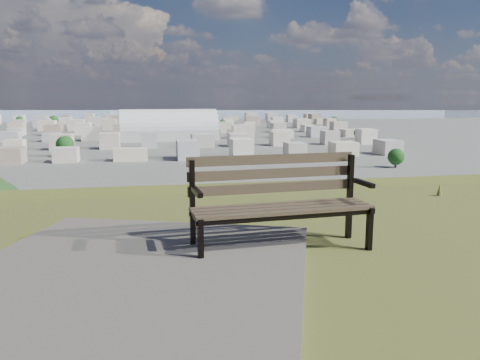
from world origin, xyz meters
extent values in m
cube|color=#493D2A|center=(-0.42, 1.14, 25.39)|extent=(1.61, 0.20, 0.03)
cube|color=#493D2A|center=(-0.43, 1.24, 25.39)|extent=(1.61, 0.20, 0.03)
cube|color=#493D2A|center=(-0.44, 1.35, 25.39)|extent=(1.61, 0.20, 0.03)
cube|color=#493D2A|center=(-0.44, 1.46, 25.39)|extent=(1.61, 0.20, 0.03)
cube|color=#493D2A|center=(-0.45, 1.53, 25.54)|extent=(1.61, 0.15, 0.09)
cube|color=#493D2A|center=(-0.45, 1.55, 25.67)|extent=(1.61, 0.15, 0.09)
cube|color=#493D2A|center=(-0.45, 1.57, 25.79)|extent=(1.61, 0.15, 0.09)
cube|color=black|center=(-1.18, 1.06, 25.20)|extent=(0.05, 0.06, 0.39)
cube|color=black|center=(-1.21, 1.44, 25.41)|extent=(0.05, 0.06, 0.82)
cube|color=black|center=(-1.20, 1.24, 25.37)|extent=(0.08, 0.45, 0.04)
cube|color=black|center=(-1.19, 1.19, 25.59)|extent=(0.07, 0.32, 0.04)
cube|color=black|center=(0.35, 1.18, 25.20)|extent=(0.05, 0.06, 0.39)
cube|color=black|center=(0.32, 1.56, 25.41)|extent=(0.05, 0.06, 0.82)
cube|color=black|center=(0.33, 1.36, 25.37)|extent=(0.08, 0.45, 0.04)
cube|color=black|center=(0.34, 1.31, 25.59)|extent=(0.07, 0.32, 0.04)
cube|color=black|center=(-0.42, 1.13, 25.35)|extent=(1.61, 0.16, 0.04)
cube|color=black|center=(-0.44, 1.47, 25.35)|extent=(1.61, 0.16, 0.04)
cube|color=#645E57|center=(-1.88, 0.45, 25.03)|extent=(3.68, 4.36, 0.07)
cone|color=brown|center=(2.40, 3.20, 25.09)|extent=(0.08, 0.08, 0.18)
cube|color=#BABAB6|center=(9.78, 297.39, 3.32)|extent=(60.84, 27.79, 6.65)
cylinder|color=white|center=(9.78, 297.39, 6.65)|extent=(60.84, 27.79, 25.26)
cube|color=silver|center=(-60.00, 200.00, 3.50)|extent=(11.00, 11.00, 7.00)
cube|color=beige|center=(-36.00, 200.00, 3.50)|extent=(11.00, 11.00, 7.00)
cube|color=beige|center=(-12.00, 200.00, 3.50)|extent=(11.00, 11.00, 7.00)
cube|color=#ACACB1|center=(12.00, 200.00, 3.50)|extent=(11.00, 11.00, 7.00)
cube|color=beige|center=(36.00, 200.00, 3.50)|extent=(11.00, 11.00, 7.00)
cube|color=gray|center=(60.00, 200.00, 3.50)|extent=(11.00, 11.00, 7.00)
cube|color=beige|center=(84.00, 200.00, 3.50)|extent=(11.00, 11.00, 7.00)
cube|color=#B2ABA1|center=(108.00, 200.00, 3.50)|extent=(11.00, 11.00, 7.00)
cube|color=beige|center=(-72.00, 250.00, 3.50)|extent=(11.00, 11.00, 7.00)
cube|color=#ACACB1|center=(-48.00, 250.00, 3.50)|extent=(11.00, 11.00, 7.00)
cube|color=beige|center=(-24.00, 250.00, 3.50)|extent=(11.00, 11.00, 7.00)
cube|color=gray|center=(0.00, 250.00, 3.50)|extent=(11.00, 11.00, 7.00)
cube|color=beige|center=(24.00, 250.00, 3.50)|extent=(11.00, 11.00, 7.00)
cube|color=#B2ABA1|center=(48.00, 250.00, 3.50)|extent=(11.00, 11.00, 7.00)
cube|color=silver|center=(72.00, 250.00, 3.50)|extent=(11.00, 11.00, 7.00)
cube|color=beige|center=(96.00, 250.00, 3.50)|extent=(11.00, 11.00, 7.00)
cube|color=beige|center=(120.00, 250.00, 3.50)|extent=(11.00, 11.00, 7.00)
cube|color=gray|center=(-84.00, 300.00, 3.50)|extent=(11.00, 11.00, 7.00)
cube|color=beige|center=(-60.00, 300.00, 3.50)|extent=(11.00, 11.00, 7.00)
cube|color=#B2ABA1|center=(-36.00, 300.00, 3.50)|extent=(11.00, 11.00, 7.00)
cube|color=silver|center=(-12.00, 300.00, 3.50)|extent=(11.00, 11.00, 7.00)
cube|color=beige|center=(12.00, 300.00, 3.50)|extent=(11.00, 11.00, 7.00)
cube|color=beige|center=(36.00, 300.00, 3.50)|extent=(11.00, 11.00, 7.00)
cube|color=#ACACB1|center=(60.00, 300.00, 3.50)|extent=(11.00, 11.00, 7.00)
cube|color=beige|center=(84.00, 300.00, 3.50)|extent=(11.00, 11.00, 7.00)
cube|color=gray|center=(108.00, 300.00, 3.50)|extent=(11.00, 11.00, 7.00)
cube|color=beige|center=(132.00, 300.00, 3.50)|extent=(11.00, 11.00, 7.00)
cube|color=beige|center=(-96.00, 350.00, 3.50)|extent=(11.00, 11.00, 7.00)
cube|color=beige|center=(-72.00, 350.00, 3.50)|extent=(11.00, 11.00, 7.00)
cube|color=#ACACB1|center=(-48.00, 350.00, 3.50)|extent=(11.00, 11.00, 7.00)
cube|color=beige|center=(-24.00, 350.00, 3.50)|extent=(11.00, 11.00, 7.00)
cube|color=gray|center=(0.00, 350.00, 3.50)|extent=(11.00, 11.00, 7.00)
cube|color=beige|center=(24.00, 350.00, 3.50)|extent=(11.00, 11.00, 7.00)
cube|color=#B2ABA1|center=(48.00, 350.00, 3.50)|extent=(11.00, 11.00, 7.00)
cube|color=silver|center=(72.00, 350.00, 3.50)|extent=(11.00, 11.00, 7.00)
cube|color=beige|center=(96.00, 350.00, 3.50)|extent=(11.00, 11.00, 7.00)
cube|color=beige|center=(120.00, 350.00, 3.50)|extent=(11.00, 11.00, 7.00)
cube|color=#ACACB1|center=(144.00, 350.00, 3.50)|extent=(11.00, 11.00, 7.00)
cube|color=beige|center=(-108.00, 400.00, 3.50)|extent=(11.00, 11.00, 7.00)
cube|color=#B2ABA1|center=(-84.00, 400.00, 3.50)|extent=(11.00, 11.00, 7.00)
cube|color=silver|center=(-60.00, 400.00, 3.50)|extent=(11.00, 11.00, 7.00)
cube|color=beige|center=(-36.00, 400.00, 3.50)|extent=(11.00, 11.00, 7.00)
cube|color=beige|center=(-12.00, 400.00, 3.50)|extent=(11.00, 11.00, 7.00)
cube|color=#ACACB1|center=(12.00, 400.00, 3.50)|extent=(11.00, 11.00, 7.00)
cube|color=beige|center=(36.00, 400.00, 3.50)|extent=(11.00, 11.00, 7.00)
cube|color=gray|center=(60.00, 400.00, 3.50)|extent=(11.00, 11.00, 7.00)
cube|color=beige|center=(84.00, 400.00, 3.50)|extent=(11.00, 11.00, 7.00)
cube|color=#B2ABA1|center=(108.00, 400.00, 3.50)|extent=(11.00, 11.00, 7.00)
cube|color=silver|center=(132.00, 400.00, 3.50)|extent=(11.00, 11.00, 7.00)
cube|color=beige|center=(156.00, 400.00, 3.50)|extent=(11.00, 11.00, 7.00)
cube|color=beige|center=(-120.00, 450.00, 3.50)|extent=(11.00, 11.00, 7.00)
cube|color=gray|center=(-96.00, 450.00, 3.50)|extent=(11.00, 11.00, 7.00)
cube|color=beige|center=(-72.00, 450.00, 3.50)|extent=(11.00, 11.00, 7.00)
cube|color=#B2ABA1|center=(-48.00, 450.00, 3.50)|extent=(11.00, 11.00, 7.00)
cube|color=silver|center=(-24.00, 450.00, 3.50)|extent=(11.00, 11.00, 7.00)
cube|color=beige|center=(0.00, 450.00, 3.50)|extent=(11.00, 11.00, 7.00)
cube|color=beige|center=(24.00, 450.00, 3.50)|extent=(11.00, 11.00, 7.00)
cube|color=#ACACB1|center=(48.00, 450.00, 3.50)|extent=(11.00, 11.00, 7.00)
cube|color=beige|center=(72.00, 450.00, 3.50)|extent=(11.00, 11.00, 7.00)
cube|color=gray|center=(96.00, 450.00, 3.50)|extent=(11.00, 11.00, 7.00)
cube|color=beige|center=(120.00, 450.00, 3.50)|extent=(11.00, 11.00, 7.00)
cube|color=#B2ABA1|center=(144.00, 450.00, 3.50)|extent=(11.00, 11.00, 7.00)
cube|color=silver|center=(168.00, 450.00, 3.50)|extent=(11.00, 11.00, 7.00)
cube|color=#ACACB1|center=(-132.00, 500.00, 3.50)|extent=(11.00, 11.00, 7.00)
cube|color=beige|center=(-108.00, 500.00, 3.50)|extent=(11.00, 11.00, 7.00)
cube|color=gray|center=(-84.00, 500.00, 3.50)|extent=(11.00, 11.00, 7.00)
cube|color=beige|center=(-60.00, 500.00, 3.50)|extent=(11.00, 11.00, 7.00)
cube|color=#B2ABA1|center=(-36.00, 500.00, 3.50)|extent=(11.00, 11.00, 7.00)
cube|color=silver|center=(-12.00, 500.00, 3.50)|extent=(11.00, 11.00, 7.00)
cube|color=beige|center=(12.00, 500.00, 3.50)|extent=(11.00, 11.00, 7.00)
cube|color=beige|center=(36.00, 500.00, 3.50)|extent=(11.00, 11.00, 7.00)
cube|color=#ACACB1|center=(60.00, 500.00, 3.50)|extent=(11.00, 11.00, 7.00)
cube|color=beige|center=(84.00, 500.00, 3.50)|extent=(11.00, 11.00, 7.00)
cube|color=gray|center=(108.00, 500.00, 3.50)|extent=(11.00, 11.00, 7.00)
cube|color=beige|center=(132.00, 500.00, 3.50)|extent=(11.00, 11.00, 7.00)
cube|color=#B2ABA1|center=(156.00, 500.00, 3.50)|extent=(11.00, 11.00, 7.00)
cube|color=silver|center=(180.00, 500.00, 3.50)|extent=(11.00, 11.00, 7.00)
cube|color=#ACACB1|center=(-144.00, 550.00, 3.50)|extent=(11.00, 11.00, 7.00)
cube|color=beige|center=(-120.00, 550.00, 3.50)|extent=(11.00, 11.00, 7.00)
cube|color=gray|center=(-96.00, 550.00, 3.50)|extent=(11.00, 11.00, 7.00)
cube|color=beige|center=(-72.00, 550.00, 3.50)|extent=(11.00, 11.00, 7.00)
cube|color=#B2ABA1|center=(-48.00, 550.00, 3.50)|extent=(11.00, 11.00, 7.00)
cube|color=silver|center=(-24.00, 550.00, 3.50)|extent=(11.00, 11.00, 7.00)
cube|color=beige|center=(0.00, 550.00, 3.50)|extent=(11.00, 11.00, 7.00)
cube|color=beige|center=(24.00, 550.00, 3.50)|extent=(11.00, 11.00, 7.00)
cube|color=#ACACB1|center=(48.00, 550.00, 3.50)|extent=(11.00, 11.00, 7.00)
cube|color=beige|center=(72.00, 550.00, 3.50)|extent=(11.00, 11.00, 7.00)
cube|color=gray|center=(96.00, 550.00, 3.50)|extent=(11.00, 11.00, 7.00)
cube|color=beige|center=(120.00, 550.00, 3.50)|extent=(11.00, 11.00, 7.00)
cube|color=#B2ABA1|center=(144.00, 550.00, 3.50)|extent=(11.00, 11.00, 7.00)
cube|color=silver|center=(168.00, 550.00, 3.50)|extent=(11.00, 11.00, 7.00)
cube|color=beige|center=(192.00, 550.00, 3.50)|extent=(11.00, 11.00, 7.00)
cylinder|color=#2F2417|center=(90.00, 160.00, 1.05)|extent=(0.80, 0.80, 2.10)
sphere|color=#153713|center=(90.00, 160.00, 4.20)|extent=(6.30, 6.30, 6.30)
cylinder|color=#2F2417|center=(-40.00, 220.00, 1.35)|extent=(0.80, 0.80, 2.70)
sphere|color=#153713|center=(-40.00, 220.00, 5.40)|extent=(8.10, 8.10, 8.10)
cylinder|color=#2F2417|center=(130.00, 280.00, 0.97)|extent=(0.80, 0.80, 1.95)
sphere|color=#153713|center=(130.00, 280.00, 3.90)|extent=(5.85, 5.85, 5.85)
cylinder|color=#2F2417|center=(60.00, 400.00, 1.12)|extent=(0.80, 0.80, 2.25)
sphere|color=#153713|center=(60.00, 400.00, 4.50)|extent=(6.75, 6.75, 6.75)
cylinder|color=#2F2417|center=(-90.00, 460.00, 1.43)|extent=(0.80, 0.80, 2.85)
sphere|color=#153713|center=(-90.00, 460.00, 5.70)|extent=(8.55, 8.55, 8.55)
cylinder|color=#2F2417|center=(-130.00, 500.00, 1.20)|extent=(0.80, 0.80, 2.40)
sphere|color=#153713|center=(-130.00, 500.00, 4.80)|extent=(7.20, 7.20, 7.20)
cylinder|color=#2F2417|center=(40.00, 300.00, 1.05)|extent=(0.80, 0.80, 2.10)
sphere|color=#153713|center=(40.00, 300.00, 4.20)|extent=(6.30, 6.30, 6.30)
cylinder|color=#2F2417|center=(170.00, 420.00, 1.27)|extent=(0.80, 0.80, 2.55)
sphere|color=#153713|center=(170.00, 420.00, 5.10)|extent=(7.65, 7.65, 7.65)
cube|color=#8A9FB0|center=(0.00, 900.00, 0.00)|extent=(2400.00, 700.00, 0.12)
cube|color=#8A93AB|center=(150.00, 1390.00, 22.50)|extent=(700.00, 220.00, 45.00)
cube|color=#8A93AB|center=(650.00, 1430.00, 30.00)|extent=(500.00, 220.00, 60.00)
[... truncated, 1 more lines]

